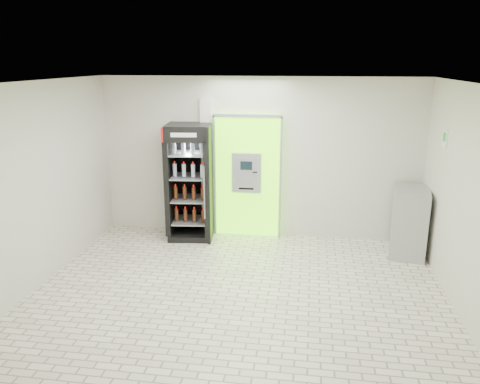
# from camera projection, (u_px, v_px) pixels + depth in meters

# --- Properties ---
(ground) EXTENTS (6.00, 6.00, 0.00)m
(ground) POSITION_uv_depth(u_px,v_px,m) (238.00, 293.00, 6.82)
(ground) COLOR beige
(ground) RESTS_ON ground
(room_shell) EXTENTS (6.00, 6.00, 6.00)m
(room_shell) POSITION_uv_depth(u_px,v_px,m) (238.00, 170.00, 6.32)
(room_shell) COLOR beige
(room_shell) RESTS_ON ground
(atm_assembly) EXTENTS (1.30, 0.24, 2.33)m
(atm_assembly) POSITION_uv_depth(u_px,v_px,m) (247.00, 176.00, 8.83)
(atm_assembly) COLOR #68EC0D
(atm_assembly) RESTS_ON ground
(pillar) EXTENTS (0.22, 0.11, 2.60)m
(pillar) POSITION_uv_depth(u_px,v_px,m) (207.00, 167.00, 8.94)
(pillar) COLOR silver
(pillar) RESTS_ON ground
(beverage_cooler) EXTENTS (0.89, 0.82, 2.16)m
(beverage_cooler) POSITION_uv_depth(u_px,v_px,m) (191.00, 184.00, 8.75)
(beverage_cooler) COLOR black
(beverage_cooler) RESTS_ON ground
(steel_cabinet) EXTENTS (0.74, 0.97, 1.17)m
(steel_cabinet) POSITION_uv_depth(u_px,v_px,m) (409.00, 222.00, 8.08)
(steel_cabinet) COLOR #9B9EA2
(steel_cabinet) RESTS_ON ground
(exit_sign) EXTENTS (0.02, 0.22, 0.26)m
(exit_sign) POSITION_uv_depth(u_px,v_px,m) (445.00, 139.00, 7.14)
(exit_sign) COLOR white
(exit_sign) RESTS_ON room_shell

